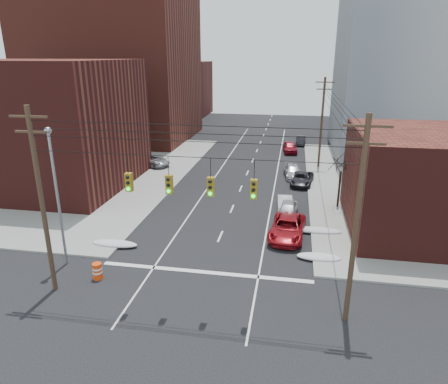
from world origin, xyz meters
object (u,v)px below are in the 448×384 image
at_px(parked_car_b, 285,204).
at_px(lot_car_d, 89,174).
at_px(parked_car_a, 288,210).
at_px(parked_car_c, 302,179).
at_px(lot_car_c, 76,172).
at_px(parked_car_d, 293,171).
at_px(parked_car_f, 301,140).
at_px(construction_barrel, 97,271).
at_px(parked_car_e, 290,147).
at_px(lot_car_a, 84,185).
at_px(red_pickup, 287,228).
at_px(lot_car_b, 151,160).

height_order(parked_car_b, lot_car_d, lot_car_d).
distance_m(parked_car_a, parked_car_c, 9.63).
bearing_deg(parked_car_b, lot_car_c, 163.34).
height_order(parked_car_d, parked_car_f, parked_car_d).
height_order(parked_car_d, construction_barrel, parked_car_d).
bearing_deg(parked_car_a, lot_car_c, 167.68).
bearing_deg(parked_car_c, parked_car_a, -90.16).
bearing_deg(parked_car_c, parked_car_e, 103.65).
xyz_separation_m(lot_car_c, construction_barrel, (12.23, -19.33, -0.38)).
xyz_separation_m(parked_car_a, parked_car_c, (1.30, 9.54, -0.02)).
relative_size(parked_car_e, construction_barrel, 4.32).
xyz_separation_m(parked_car_d, lot_car_a, (-20.91, -9.56, 0.25)).
distance_m(parked_car_b, lot_car_d, 22.50).
relative_size(red_pickup, lot_car_b, 1.08).
xyz_separation_m(parked_car_a, construction_barrel, (-11.60, -12.42, -0.13)).
bearing_deg(parked_car_a, construction_barrel, -129.18).
bearing_deg(lot_car_a, parked_car_d, -74.29).
bearing_deg(lot_car_b, lot_car_a, -175.03).
bearing_deg(lot_car_b, parked_car_a, -106.67).
bearing_deg(parked_car_c, lot_car_c, -166.41).
xyz_separation_m(red_pickup, parked_car_b, (-0.35, 5.63, -0.16)).
distance_m(parked_car_c, parked_car_d, 2.88).
distance_m(parked_car_c, lot_car_a, 22.98).
xyz_separation_m(parked_car_a, parked_car_d, (0.28, 12.24, 0.00)).
distance_m(lot_car_b, lot_car_c, 9.30).
xyz_separation_m(parked_car_b, parked_car_d, (0.58, 10.74, 0.07)).
distance_m(parked_car_e, lot_car_b, 20.36).
relative_size(lot_car_a, lot_car_d, 1.31).
relative_size(lot_car_d, construction_barrel, 3.36).
height_order(parked_car_a, lot_car_c, lot_car_c).
bearing_deg(parked_car_d, parked_car_f, 79.05).
xyz_separation_m(parked_car_f, lot_car_d, (-23.48, -23.68, 0.09)).
distance_m(parked_car_b, parked_car_d, 10.76).
xyz_separation_m(parked_car_a, lot_car_a, (-20.63, 2.68, 0.25)).
height_order(parked_car_a, lot_car_d, lot_car_d).
xyz_separation_m(parked_car_e, lot_car_c, (-23.53, -17.76, 0.14)).
distance_m(parked_car_d, lot_car_b, 17.74).
relative_size(parked_car_c, lot_car_b, 0.92).
xyz_separation_m(parked_car_c, lot_car_d, (-23.48, -2.81, 0.11)).
height_order(red_pickup, construction_barrel, red_pickup).
bearing_deg(parked_car_f, red_pickup, -89.90).
height_order(parked_car_b, lot_car_b, lot_car_b).
bearing_deg(construction_barrel, parked_car_d, 64.27).
distance_m(parked_car_c, construction_barrel, 25.47).
relative_size(parked_car_a, parked_car_d, 0.85).
distance_m(parked_car_e, lot_car_c, 29.48).
bearing_deg(lot_car_d, parked_car_b, -126.70).
distance_m(red_pickup, parked_car_a, 4.13).
bearing_deg(construction_barrel, lot_car_a, 120.90).
relative_size(lot_car_b, construction_barrel, 4.75).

